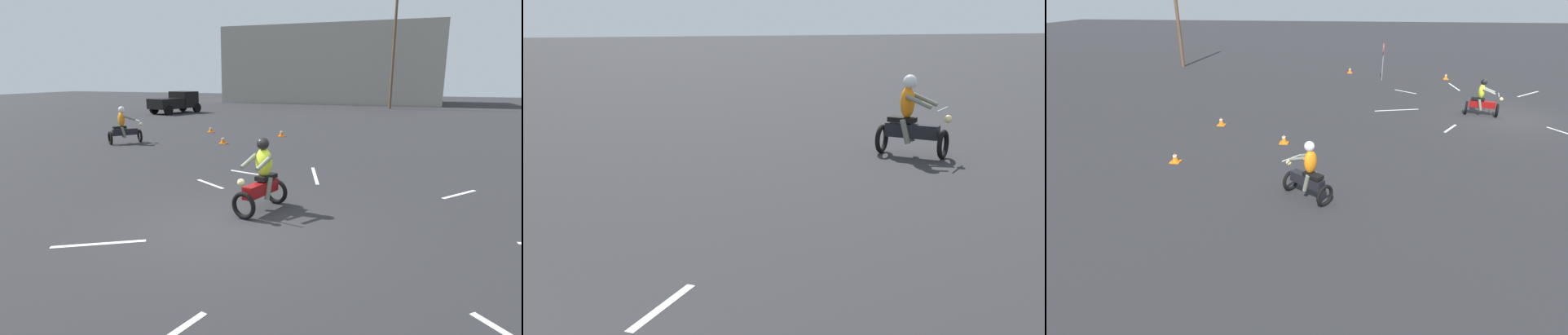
{
  "view_description": "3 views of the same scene",
  "coord_description": "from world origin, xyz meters",
  "views": [
    {
      "loc": [
        3.1,
        -7.09,
        2.95
      ],
      "look_at": [
        0.28,
        1.13,
        1.0
      ],
      "focal_mm": 28.0,
      "sensor_mm": 36.0,
      "label": 1
    },
    {
      "loc": [
        5.32,
        2.86,
        3.12
      ],
      "look_at": [
        -4.11,
        4.58,
        0.9
      ],
      "focal_mm": 50.0,
      "sensor_mm": 36.0,
      "label": 2
    },
    {
      "loc": [
        -18.34,
        6.92,
        5.23
      ],
      "look_at": [
        -8.51,
        8.04,
        0.9
      ],
      "focal_mm": 28.0,
      "sensor_mm": 36.0,
      "label": 3
    }
  ],
  "objects": [
    {
      "name": "motorcycle_rider_background",
      "position": [
        -8.54,
        8.01,
        0.73
      ],
      "size": [
        1.34,
        1.47,
        1.66
      ],
      "rotation": [
        0.0,
        0.0,
        5.61
      ],
      "color": "black",
      "rests_on": "ground"
    },
    {
      "name": "lane_stripe_nw",
      "position": [
        -1.82,
        2.88,
        0.0
      ],
      "size": [
        1.14,
        0.75,
        0.01
      ],
      "primitive_type": "cube",
      "rotation": [
        0.0,
        0.0,
        4.17
      ],
      "color": "silver",
      "rests_on": "ground"
    }
  ]
}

